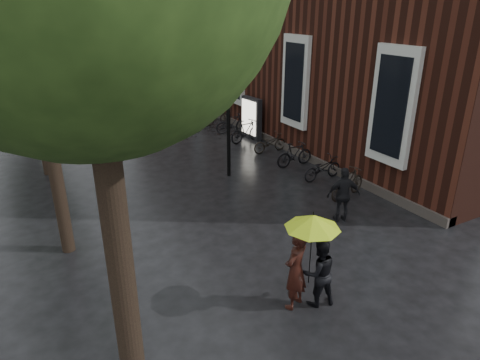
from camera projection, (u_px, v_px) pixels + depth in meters
brick_building at (278, 2)px, 25.35m from camera, size 10.20×33.20×12.00m
person_burgundy at (296, 270)px, 8.69m from camera, size 0.77×0.66×1.77m
person_black at (319, 272)px, 8.81m from camera, size 0.85×0.73×1.52m
lime_umbrella at (313, 222)px, 8.29m from camera, size 1.12×1.12×1.64m
pedestrian_walking at (343, 195)px, 12.24m from camera, size 1.04×0.73×1.65m
parked_bicycles at (223, 120)px, 21.58m from camera, size 2.10×19.45×1.05m
ad_lightbox at (251, 118)px, 19.86m from camera, size 0.29×1.27×1.92m
lamp_post at (228, 97)px, 14.70m from camera, size 0.25×0.25×4.80m
cycle_sign at (47, 106)px, 19.35m from camera, size 0.13×0.44×2.43m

